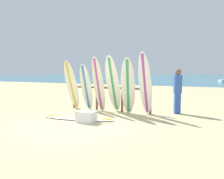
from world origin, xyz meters
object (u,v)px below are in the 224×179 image
Objects in this scene: surfboard_rack at (109,94)px; surfboard_leaning_center at (113,84)px; beachgoer_standing at (178,89)px; cooler_box at (86,117)px; surfboard_leaning_far_left at (72,85)px; surfboard_leaning_center_left at (98,84)px; surfboard_leaning_left at (86,87)px; surfboard_lying_on_sand at (78,118)px; surfboard_leaning_right at (145,84)px; surfboard_leaning_center_right at (128,86)px.

surfboard_leaning_center is at bearing -46.07° from surfboard_rack.
beachgoer_standing is 3.71m from cooler_box.
surfboard_leaning_center_left is (1.32, -0.07, 0.07)m from surfboard_leaning_far_left.
surfboard_leaning_left reaches higher than surfboard_lying_on_sand.
beachgoer_standing is (2.33, 0.86, -0.17)m from surfboard_leaning_center.
surfboard_leaning_far_left is at bearing -179.90° from surfboard_leaning_center.
surfboard_leaning_left is at bearing -163.75° from surfboard_rack.
surfboard_leaning_far_left is at bearing -168.51° from beachgoer_standing.
surfboard_lying_on_sand is at bearing -141.71° from surfboard_leaning_right.
beachgoer_standing is (2.93, 0.93, -0.16)m from surfboard_leaning_center_left.
surfboard_lying_on_sand is at bearing -114.35° from surfboard_leaning_center.
beachgoer_standing is at bearing 11.49° from surfboard_leaning_far_left.
surfboard_leaning_center is 1.95m from surfboard_lying_on_sand.
beachgoer_standing is at bearing 20.27° from surfboard_leaning_center.
surfboard_lying_on_sand is (-0.67, -1.48, -1.09)m from surfboard_leaning_center.
surfboard_lying_on_sand is at bearing 154.35° from cooler_box.
surfboard_leaning_far_left is 1.33m from surfboard_leaning_center_left.
surfboard_leaning_right is at bearing -0.31° from surfboard_leaning_left.
surfboard_leaning_center_left is 0.60m from surfboard_leaning_center.
beachgoer_standing is (4.25, 0.86, -0.10)m from surfboard_leaning_far_left.
surfboard_leaning_right is at bearing 53.20° from cooler_box.
surfboard_rack reaches higher than surfboard_lying_on_sand.
beachgoer_standing is at bearing 37.36° from surfboard_leaning_right.
surfboard_leaning_left is at bearing 168.54° from surfboard_leaning_center_left.
surfboard_leaning_center is 0.95× the size of surfboard_leaning_right.
surfboard_leaning_far_left reaches higher than surfboard_rack.
surfboard_leaning_center_left is 1.23m from surfboard_leaning_center_right.
surfboard_leaning_center is (1.24, -0.06, 0.14)m from surfboard_leaning_left.
surfboard_leaning_center is 0.87× the size of surfboard_lying_on_sand.
surfboard_leaning_left reaches higher than beachgoer_standing.
surfboard_leaning_right is (1.26, 0.04, 0.06)m from surfboard_leaning_center.
surfboard_leaning_right reaches higher than surfboard_leaning_left.
surfboard_leaning_left is 1.25m from surfboard_leaning_center.
surfboard_leaning_center_right is (1.88, -0.12, 0.10)m from surfboard_leaning_left.
surfboard_leaning_far_left is 1.21× the size of beachgoer_standing.
surfboard_leaning_center_right is at bearing -5.58° from surfboard_leaning_center.
beachgoer_standing is at bearing 12.66° from surfboard_leaning_left.
surfboard_leaning_left is 3.66m from beachgoer_standing.
surfboard_lying_on_sand is at bearing -101.05° from surfboard_rack.
surfboard_leaning_far_left is at bearing 178.69° from surfboard_leaning_center_right.
surfboard_leaning_center_right is 3.58× the size of cooler_box.
surfboard_rack is at bearing 157.65° from surfboard_leaning_center_right.
beachgoer_standing is (1.70, 0.92, -0.13)m from surfboard_leaning_center_right.
cooler_box is (0.11, -2.06, -0.53)m from surfboard_rack.
surfboard_leaning_far_left is at bearing 130.33° from surfboard_lying_on_sand.
surfboard_leaning_right is at bearing 0.86° from surfboard_leaning_far_left.
surfboard_leaning_center_left reaches higher than surfboard_lying_on_sand.
beachgoer_standing is 2.88× the size of cooler_box.
surfboard_leaning_center is at bearing 65.65° from surfboard_lying_on_sand.
surfboard_leaning_center_right is at bearing -22.35° from surfboard_rack.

